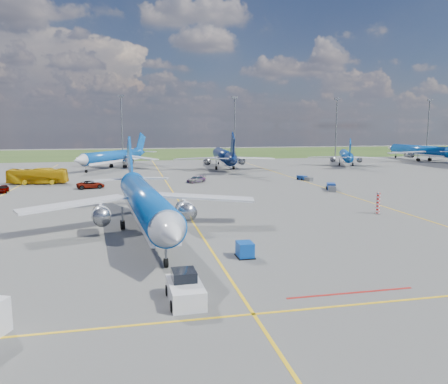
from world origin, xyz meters
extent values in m
plane|color=#52524F|center=(0.00, 0.00, 0.00)|extent=(400.00, 400.00, 0.00)
cube|color=#2D4719|center=(0.00, 150.00, 0.00)|extent=(400.00, 80.00, 0.01)
cube|color=yellow|center=(0.00, 30.00, 0.01)|extent=(0.25, 160.00, 0.02)
cube|color=yellow|center=(0.00, -20.00, 0.01)|extent=(60.00, 0.25, 0.02)
cube|color=yellow|center=(-30.00, 40.00, 0.01)|extent=(0.25, 120.00, 0.02)
cube|color=yellow|center=(30.00, 40.00, 0.01)|extent=(0.25, 120.00, 0.02)
cube|color=#A5140F|center=(8.00, -18.00, 0.01)|extent=(10.00, 0.25, 0.02)
cylinder|color=slate|center=(-10.00, 110.00, 11.00)|extent=(0.50, 0.50, 22.00)
cube|color=slate|center=(-10.00, 110.00, 22.30)|extent=(2.20, 0.50, 0.80)
cylinder|color=slate|center=(30.00, 110.00, 11.00)|extent=(0.50, 0.50, 22.00)
cube|color=slate|center=(30.00, 110.00, 22.30)|extent=(2.20, 0.50, 0.80)
cylinder|color=slate|center=(70.00, 110.00, 11.00)|extent=(0.50, 0.50, 22.00)
cube|color=slate|center=(70.00, 110.00, 22.30)|extent=(2.20, 0.50, 0.80)
cylinder|color=slate|center=(110.00, 110.00, 11.00)|extent=(0.50, 0.50, 22.00)
cube|color=slate|center=(110.00, 110.00, 22.30)|extent=(2.20, 0.50, 0.80)
cylinder|color=red|center=(26.00, 8.00, 1.50)|extent=(0.50, 0.50, 3.00)
cube|color=silver|center=(-4.08, -16.99, 0.67)|extent=(2.40, 4.41, 1.35)
cube|color=black|center=(-4.10, -16.37, 1.61)|extent=(1.71, 1.91, 0.93)
cube|color=slate|center=(-4.16, -14.29, 0.57)|extent=(0.33, 2.49, 0.21)
cube|color=#0B41A2|center=(2.68, -7.72, 0.71)|extent=(1.45, 1.80, 1.42)
imported|color=#D09E0C|center=(-26.76, 51.62, 1.68)|extent=(12.30, 4.01, 3.36)
imported|color=#999999|center=(-30.61, 40.25, 0.69)|extent=(1.94, 4.17, 1.38)
imported|color=#999999|center=(-15.30, 42.44, 0.74)|extent=(5.78, 3.75, 1.48)
imported|color=#999999|center=(6.24, 46.99, 0.70)|extent=(5.05, 4.46, 1.40)
cube|color=navy|center=(30.24, 31.29, 0.60)|extent=(2.45, 3.18, 1.19)
cube|color=slate|center=(29.20, 28.67, 0.49)|extent=(2.01, 2.49, 0.98)
cube|color=#17528B|center=(-7.26, 53.61, 0.47)|extent=(1.83, 2.49, 0.94)
cube|color=slate|center=(-6.57, 51.49, 0.39)|extent=(1.51, 1.95, 0.77)
cube|color=navy|center=(30.49, 46.55, 0.49)|extent=(1.92, 2.59, 0.98)
cube|color=slate|center=(31.22, 44.35, 0.40)|extent=(1.58, 2.03, 0.80)
camera|label=1|loc=(-7.55, -45.91, 12.16)|focal=35.00mm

